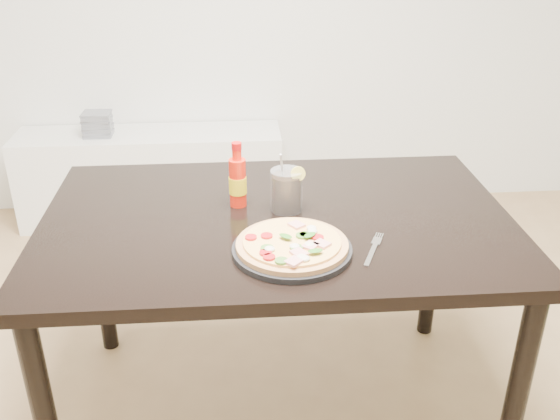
{
  "coord_description": "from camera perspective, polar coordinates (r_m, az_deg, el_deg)",
  "views": [
    {
      "loc": [
        -0.34,
        -1.11,
        1.59
      ],
      "look_at": [
        -0.22,
        0.43,
        0.83
      ],
      "focal_mm": 40.0,
      "sensor_mm": 36.0,
      "label": 1
    }
  ],
  "objects": [
    {
      "name": "pizza",
      "position": [
        1.66,
        1.14,
        -3.13
      ],
      "size": [
        0.3,
        0.3,
        0.03
      ],
      "color": "tan",
      "rests_on": "plate"
    },
    {
      "name": "dining_table",
      "position": [
        1.9,
        -0.28,
        -2.82
      ],
      "size": [
        1.4,
        0.9,
        0.75
      ],
      "color": "black",
      "rests_on": "ground"
    },
    {
      "name": "media_console",
      "position": [
        3.48,
        -11.62,
        3.02
      ],
      "size": [
        1.4,
        0.34,
        0.5
      ],
      "primitive_type": "cube",
      "color": "white",
      "rests_on": "ground"
    },
    {
      "name": "hot_sauce_bottle",
      "position": [
        1.9,
        -3.89,
        2.66
      ],
      "size": [
        0.07,
        0.07,
        0.2
      ],
      "rotation": [
        0.0,
        0.0,
        -0.31
      ],
      "color": "red",
      "rests_on": "dining_table"
    },
    {
      "name": "plate",
      "position": [
        1.67,
        1.1,
        -3.66
      ],
      "size": [
        0.32,
        0.32,
        0.02
      ],
      "primitive_type": "cylinder",
      "color": "black",
      "rests_on": "dining_table"
    },
    {
      "name": "fork",
      "position": [
        1.71,
        8.58,
        -3.45
      ],
      "size": [
        0.09,
        0.18,
        0.0
      ],
      "rotation": [
        0.0,
        0.0,
        -0.41
      ],
      "color": "silver",
      "rests_on": "dining_table"
    },
    {
      "name": "cd_stack",
      "position": [
        3.4,
        -16.35,
        7.55
      ],
      "size": [
        0.14,
        0.12,
        0.13
      ],
      "color": "slate",
      "rests_on": "media_console"
    },
    {
      "name": "cola_cup",
      "position": [
        1.88,
        0.61,
        1.73
      ],
      "size": [
        0.1,
        0.1,
        0.19
      ],
      "rotation": [
        0.0,
        0.0,
        0.39
      ],
      "color": "black",
      "rests_on": "dining_table"
    }
  ]
}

